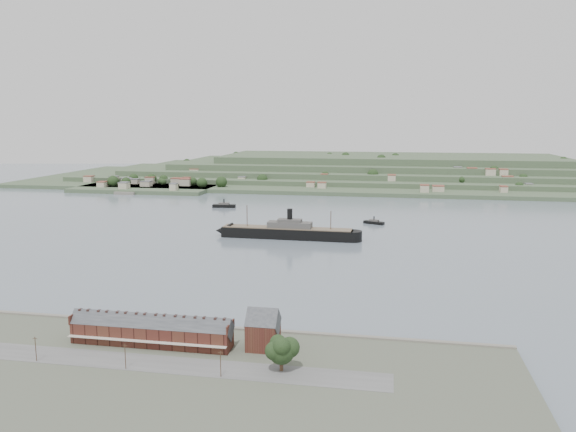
% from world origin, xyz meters
% --- Properties ---
extents(ground, '(1400.00, 1400.00, 0.00)m').
position_xyz_m(ground, '(0.00, 0.00, 0.00)').
color(ground, slate).
rests_on(ground, ground).
extents(near_shore, '(220.00, 80.00, 2.60)m').
position_xyz_m(near_shore, '(0.00, -186.75, 1.01)').
color(near_shore, '#4C5142').
rests_on(near_shore, ground).
extents(terrace_row, '(55.60, 9.80, 11.07)m').
position_xyz_m(terrace_row, '(-10.00, -168.02, 6.84)').
color(terrace_row, '#481F19').
rests_on(terrace_row, ground).
extents(gabled_building, '(10.40, 10.18, 14.09)m').
position_xyz_m(gabled_building, '(27.50, -164.00, 8.19)').
color(gabled_building, '#481F19').
rests_on(gabled_building, ground).
extents(far_peninsula, '(760.00, 309.00, 30.00)m').
position_xyz_m(far_peninsula, '(27.91, 393.10, 11.88)').
color(far_peninsula, '#394E34').
rests_on(far_peninsula, ground).
extents(steamship, '(98.07, 13.45, 23.53)m').
position_xyz_m(steamship, '(-0.82, 18.40, 4.35)').
color(steamship, black).
rests_on(steamship, ground).
extents(ferry_west, '(20.72, 7.87, 7.58)m').
position_xyz_m(ferry_west, '(-77.53, 137.78, 1.83)').
color(ferry_west, black).
rests_on(ferry_west, ground).
extents(ferry_east, '(16.03, 9.90, 5.83)m').
position_xyz_m(ferry_east, '(55.90, 80.87, 1.40)').
color(ferry_east, black).
rests_on(ferry_east, ground).
extents(fig_tree, '(10.13, 8.77, 11.30)m').
position_xyz_m(fig_tree, '(36.98, -180.09, 8.90)').
color(fig_tree, '#432E1F').
rests_on(fig_tree, ground).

